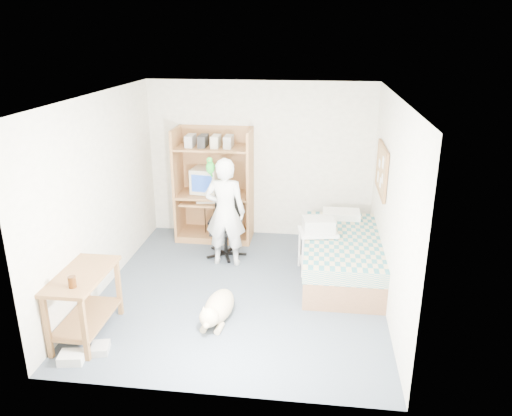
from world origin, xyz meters
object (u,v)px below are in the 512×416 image
Objects in this scene: bed at (342,256)px; side_desk at (84,295)px; office_chair at (226,233)px; person at (225,212)px; dog at (218,308)px; printer_cart at (318,244)px; computer_hutch at (215,189)px.

bed is 3.39m from side_desk.
person is (0.05, -0.30, 0.45)m from office_chair.
dog is (0.23, -1.82, -0.18)m from office_chair.
person reaches higher than office_chair.
person reaches higher than printer_cart.
person is at bearing 174.18° from bed.
bed is at bearing -29.29° from computer_hutch.
computer_hutch is at bearing 73.86° from side_desk.
office_chair is at bearing -65.29° from computer_hutch.
printer_cart is (1.31, -0.10, -0.38)m from person.
bed is 2.13× the size of office_chair.
bed is at bearing 32.50° from side_desk.
bed is 2.06× the size of dog.
dog is 1.59× the size of printer_cart.
side_desk reaches higher than bed.
office_chair reaches higher than bed.
side_desk reaches higher than dog.
printer_cart is at bearing 57.37° from dog.
office_chair is (1.15, 2.29, -0.15)m from side_desk.
bed is 2.00m from dog.
person reaches higher than side_desk.
computer_hutch is 2.01m from printer_cart.
side_desk is 0.63× the size of person.
computer_hutch reaches higher than dog.
bed is 2.02× the size of side_desk.
person is at bearing -69.84° from computer_hutch.
side_desk is 1.02× the size of dog.
dog is (-1.47, -1.35, -0.13)m from bed.
bed is at bearing 48.56° from dog.
side_desk reaches higher than printer_cart.
side_desk is 2.34m from person.
printer_cart is (1.66, -1.06, -0.41)m from computer_hutch.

